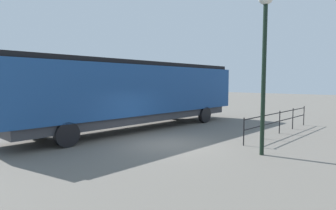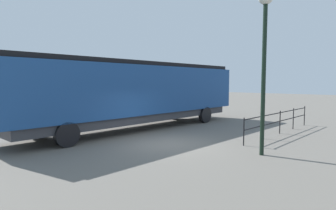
# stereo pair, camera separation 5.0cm
# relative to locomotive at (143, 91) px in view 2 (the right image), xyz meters

# --- Properties ---
(ground_plane) EXTENTS (120.00, 120.00, 0.00)m
(ground_plane) POSITION_rel_locomotive_xyz_m (4.00, -2.24, -2.23)
(ground_plane) COLOR #666059
(locomotive) EXTENTS (3.06, 15.76, 3.95)m
(locomotive) POSITION_rel_locomotive_xyz_m (0.00, 0.00, 0.00)
(locomotive) COLOR navy
(locomotive) RESTS_ON ground_plane
(lamp_post) EXTENTS (0.57, 0.57, 6.21)m
(lamp_post) POSITION_rel_locomotive_xyz_m (8.07, -1.14, 2.36)
(lamp_post) COLOR black
(lamp_post) RESTS_ON ground_plane
(platform_fence) EXTENTS (0.05, 8.07, 1.24)m
(platform_fence) POSITION_rel_locomotive_xyz_m (6.79, 3.85, -1.42)
(platform_fence) COLOR black
(platform_fence) RESTS_ON ground_plane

